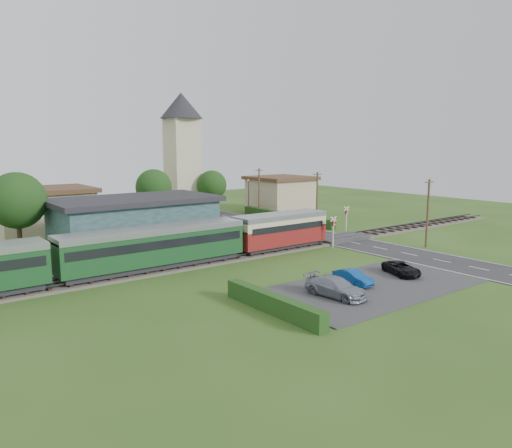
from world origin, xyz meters
TOP-DOWN VIEW (x-y plane):
  - ground at (0.00, 0.00)m, footprint 120.00×120.00m
  - railway_track at (0.00, 2.00)m, footprint 76.00×3.20m
  - road at (10.00, 0.00)m, footprint 6.00×70.00m
  - car_park at (-1.50, -12.00)m, footprint 17.00×9.00m
  - crossing_deck at (10.00, 2.00)m, footprint 6.20×3.40m
  - platform at (-10.00, 5.20)m, footprint 30.00×3.00m
  - equipment_hut at (-18.00, 5.20)m, footprint 2.30×2.30m
  - station_building at (-10.00, 10.99)m, footprint 16.00×9.00m
  - train at (-15.44, 2.00)m, footprint 43.20×2.90m
  - church_tower at (5.00, 28.00)m, footprint 6.00×6.00m
  - house_west at (-15.00, 25.00)m, footprint 10.80×8.80m
  - house_east at (20.00, 24.00)m, footprint 8.80×8.80m
  - hedge_carpark at (-11.00, -12.00)m, footprint 0.80×9.00m
  - hedge_roadside at (14.20, 16.00)m, footprint 0.80×18.00m
  - hedge_station at (-10.00, 15.50)m, footprint 22.00×0.80m
  - tree_a at (-20.00, 14.00)m, footprint 5.20×5.20m
  - tree_b at (-2.00, 23.00)m, footprint 4.60×4.60m
  - tree_c at (8.00, 25.00)m, footprint 4.20×4.20m
  - utility_pole_b at (14.20, -6.00)m, footprint 1.40×0.22m
  - utility_pole_c at (14.20, 10.00)m, footprint 1.40×0.22m
  - utility_pole_d at (14.20, 22.00)m, footprint 1.40×0.22m
  - crossing_signal_near at (6.40, -0.41)m, footprint 0.84×0.28m
  - crossing_signal_far at (13.60, 4.39)m, footprint 0.84×0.28m
  - streetlamp_east at (16.00, 27.00)m, footprint 0.30×0.30m
  - car_on_road at (9.47, 15.10)m, footprint 3.45×1.62m
  - car_park_blue at (-2.32, -10.85)m, footprint 1.23×3.35m
  - car_park_silver at (-5.56, -12.18)m, footprint 2.42×4.82m
  - car_park_dark at (2.94, -11.33)m, footprint 2.96×4.14m
  - pedestrian_near at (-2.31, 5.16)m, footprint 0.61×0.41m
  - pedestrian_far at (-16.14, 4.90)m, footprint 0.99×1.10m

SIDE VIEW (x-z plane):
  - ground at x=0.00m, z-range 0.00..0.00m
  - road at x=10.00m, z-range 0.00..0.05m
  - car_park at x=-1.50m, z-range 0.00..0.08m
  - railway_track at x=0.00m, z-range -0.13..0.36m
  - crossing_deck at x=10.00m, z-range 0.00..0.45m
  - platform at x=-10.00m, z-range 0.00..0.45m
  - hedge_carpark at x=-11.00m, z-range 0.00..1.20m
  - hedge_roadside at x=14.20m, z-range 0.00..1.20m
  - car_park_dark at x=2.94m, z-range 0.08..1.13m
  - car_on_road at x=9.47m, z-range 0.05..1.19m
  - car_park_blue at x=-2.32m, z-range 0.08..1.17m
  - hedge_station at x=-10.00m, z-range 0.00..1.30m
  - car_park_silver at x=-5.56m, z-range 0.08..1.42m
  - pedestrian_near at x=-2.31m, z-range 0.45..2.10m
  - pedestrian_far at x=-16.14m, z-range 0.45..2.29m
  - equipment_hut at x=-18.00m, z-range 0.47..3.02m
  - crossing_signal_near at x=6.40m, z-range 0.50..3.78m
  - crossing_signal_far at x=13.60m, z-range 0.50..3.78m
  - train at x=-15.44m, z-range 0.48..3.88m
  - station_building at x=-10.00m, z-range 0.04..5.34m
  - house_west at x=-15.00m, z-range 0.04..5.54m
  - house_east at x=20.00m, z-range 0.05..5.55m
  - streetlamp_east at x=16.00m, z-range 0.46..5.62m
  - utility_pole_b at x=14.20m, z-range 0.13..7.13m
  - utility_pole_c at x=14.20m, z-range 0.13..7.13m
  - utility_pole_d at x=14.20m, z-range 0.13..7.13m
  - tree_c at x=8.00m, z-range 1.26..8.04m
  - tree_b at x=-2.00m, z-range 1.35..8.69m
  - tree_a at x=-20.00m, z-range 1.38..9.38m
  - church_tower at x=5.00m, z-range 1.43..19.03m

